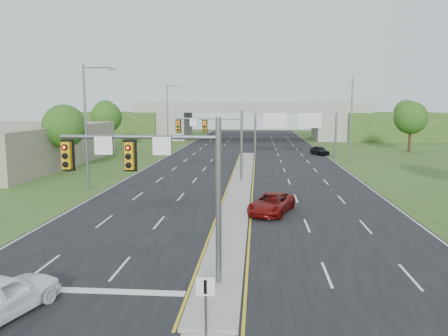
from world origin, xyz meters
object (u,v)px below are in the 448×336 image
object	(u,v)px
car_far_a	(271,203)
signal_mast_near	(163,174)
car_far_c	(320,150)
overpass	(251,123)
sign_gantry	(294,121)
signal_mast_far	(218,134)
keep_right_sign	(206,298)

from	to	relation	value
car_far_a	signal_mast_near	bearing A→B (deg)	-92.38
car_far_a	car_far_c	bearing A→B (deg)	95.84
overpass	car_far_a	xyz separation A→B (m)	(2.57, -67.46, -2.84)
sign_gantry	car_far_c	world-z (taller)	sign_gantry
signal_mast_near	sign_gantry	world-z (taller)	signal_mast_near
car_far_a	signal_mast_far	bearing A→B (deg)	129.92
signal_mast_near	keep_right_sign	world-z (taller)	signal_mast_near
keep_right_sign	sign_gantry	bearing A→B (deg)	82.30
sign_gantry	car_far_c	xyz separation A→B (m)	(4.32, 4.83, -4.55)
overpass	car_far_a	bearing A→B (deg)	-87.82
car_far_c	overpass	bearing A→B (deg)	88.81
keep_right_sign	car_far_a	distance (m)	17.28
sign_gantry	car_far_c	distance (m)	7.92
signal_mast_far	car_far_c	world-z (taller)	signal_mast_far
signal_mast_near	signal_mast_far	size ratio (longest dim) A/B	1.00
keep_right_sign	signal_mast_far	bearing A→B (deg)	94.39
sign_gantry	keep_right_sign	bearing A→B (deg)	-97.70
keep_right_sign	overpass	size ratio (longest dim) A/B	0.03
signal_mast_near	keep_right_sign	xyz separation A→B (m)	(2.26, -4.45, -3.21)
signal_mast_near	car_far_c	bearing A→B (deg)	75.09
signal_mast_near	car_far_c	distance (m)	51.71
overpass	car_far_c	size ratio (longest dim) A/B	20.45
keep_right_sign	car_far_a	bearing A→B (deg)	81.43
signal_mast_far	car_far_c	distance (m)	28.43
signal_mast_far	car_far_c	xyz separation A→B (m)	(13.26, 24.82, -4.04)
signal_mast_near	car_far_c	size ratio (longest dim) A/B	1.79
keep_right_sign	overpass	xyz separation A→B (m)	(0.00, 84.53, 2.04)
signal_mast_far	sign_gantry	size ratio (longest dim) A/B	0.60
signal_mast_near	car_far_c	world-z (taller)	signal_mast_near
signal_mast_far	car_far_a	bearing A→B (deg)	-68.68
signal_mast_near	sign_gantry	distance (m)	45.88
signal_mast_near	car_far_a	bearing A→B (deg)	69.02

